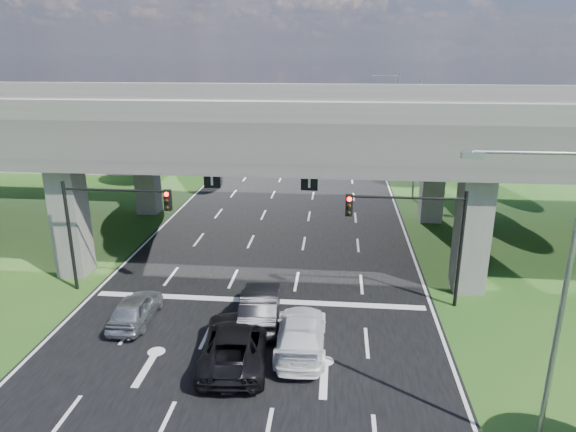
% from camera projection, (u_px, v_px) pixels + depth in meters
% --- Properties ---
extents(ground, '(160.00, 160.00, 0.00)m').
position_uv_depth(ground, '(246.00, 337.00, 23.13)').
color(ground, '#1C4716').
rests_on(ground, ground).
extents(road, '(18.00, 120.00, 0.03)m').
position_uv_depth(road, '(273.00, 254.00, 32.60)').
color(road, black).
rests_on(road, ground).
extents(overpass, '(80.00, 15.00, 10.00)m').
position_uv_depth(overpass, '(276.00, 125.00, 32.09)').
color(overpass, '#3D3B38').
rests_on(overpass, ground).
extents(warehouse, '(20.00, 10.00, 4.00)m').
position_uv_depth(warehouse, '(73.00, 147.00, 58.10)').
color(warehouse, '#9E9E99').
rests_on(warehouse, ground).
extents(signal_right, '(5.76, 0.54, 6.00)m').
position_uv_depth(signal_right, '(417.00, 226.00, 24.86)').
color(signal_right, black).
rests_on(signal_right, ground).
extents(signal_left, '(5.76, 0.54, 6.00)m').
position_uv_depth(signal_left, '(107.00, 217.00, 26.31)').
color(signal_left, black).
rests_on(signal_left, ground).
extents(streetlight_near, '(3.38, 0.25, 10.00)m').
position_uv_depth(streetlight_near, '(551.00, 286.00, 14.72)').
color(streetlight_near, gray).
rests_on(streetlight_near, ground).
extents(streetlight_far, '(3.38, 0.25, 10.00)m').
position_uv_depth(streetlight_far, '(412.00, 132.00, 43.16)').
color(streetlight_far, gray).
rests_on(streetlight_far, ground).
extents(streetlight_beyond, '(3.38, 0.25, 10.00)m').
position_uv_depth(streetlight_beyond, '(394.00, 111.00, 58.32)').
color(streetlight_beyond, gray).
rests_on(streetlight_beyond, ground).
extents(tree_left_near, '(4.50, 4.50, 7.80)m').
position_uv_depth(tree_left_near, '(145.00, 136.00, 47.60)').
color(tree_left_near, black).
rests_on(tree_left_near, ground).
extents(tree_left_mid, '(3.91, 3.90, 6.76)m').
position_uv_depth(tree_left_mid, '(146.00, 130.00, 55.65)').
color(tree_left_mid, black).
rests_on(tree_left_mid, ground).
extents(tree_left_far, '(4.80, 4.80, 8.32)m').
position_uv_depth(tree_left_far, '(200.00, 113.00, 62.57)').
color(tree_left_far, black).
rests_on(tree_left_far, ground).
extents(tree_right_near, '(4.20, 4.20, 7.28)m').
position_uv_depth(tree_right_near, '(438.00, 141.00, 47.09)').
color(tree_right_near, black).
rests_on(tree_right_near, ground).
extents(tree_right_mid, '(3.91, 3.90, 6.76)m').
position_uv_depth(tree_right_mid, '(453.00, 132.00, 54.49)').
color(tree_right_mid, black).
rests_on(tree_right_mid, ground).
extents(tree_right_far, '(4.50, 4.50, 7.80)m').
position_uv_depth(tree_right_far, '(406.00, 116.00, 62.25)').
color(tree_right_far, black).
rests_on(tree_right_far, ground).
extents(car_silver, '(1.67, 4.06, 1.38)m').
position_uv_depth(car_silver, '(135.00, 309.00, 24.16)').
color(car_silver, '#B1B4B9').
rests_on(car_silver, road).
extents(car_dark, '(2.07, 5.03, 1.62)m').
position_uv_depth(car_dark, '(260.00, 306.00, 24.18)').
color(car_dark, black).
rests_on(car_dark, road).
extents(car_white, '(2.28, 5.28, 1.52)m').
position_uv_depth(car_white, '(301.00, 334.00, 21.90)').
color(car_white, white).
rests_on(car_white, road).
extents(car_trailing, '(3.12, 5.91, 1.59)m').
position_uv_depth(car_trailing, '(235.00, 342.00, 21.16)').
color(car_trailing, black).
rests_on(car_trailing, road).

